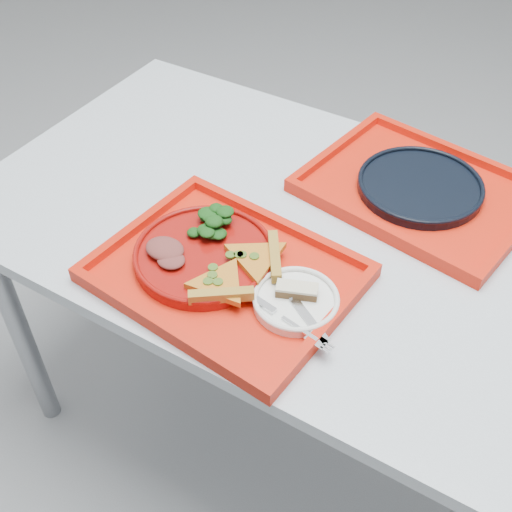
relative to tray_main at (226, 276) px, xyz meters
name	(u,v)px	position (x,y,z in m)	size (l,w,h in m)	color
ground	(327,442)	(0.17, 0.21, -0.76)	(10.00, 10.00, 0.00)	gray
table	(352,270)	(0.17, 0.21, -0.08)	(1.60, 0.80, 0.75)	#A6AEBA
tray_main	(226,276)	(0.00, 0.00, 0.00)	(0.45, 0.35, 0.01)	red
tray_far	(419,192)	(0.21, 0.42, 0.00)	(0.45, 0.35, 0.01)	red
dinner_plate	(204,256)	(-0.05, 0.01, 0.02)	(0.26, 0.26, 0.02)	maroon
side_plate	(296,302)	(0.14, 0.00, 0.01)	(0.15, 0.15, 0.01)	white
navy_plate	(420,187)	(0.21, 0.42, 0.01)	(0.26, 0.26, 0.02)	black
pizza_slice_a	(220,282)	(0.02, -0.04, 0.03)	(0.13, 0.11, 0.02)	gold
pizza_slice_b	(256,257)	(0.04, 0.04, 0.03)	(0.13, 0.12, 0.02)	gold
salad_heap	(216,224)	(-0.07, 0.07, 0.04)	(0.08, 0.08, 0.04)	black
meat_portion	(165,249)	(-0.11, -0.03, 0.04)	(0.08, 0.06, 0.02)	brown
dessert_bar	(297,290)	(0.14, 0.01, 0.03)	(0.08, 0.05, 0.02)	#4E341A
knife	(298,304)	(0.15, -0.01, 0.02)	(0.18, 0.02, 0.01)	silver
fork	(281,316)	(0.14, -0.05, 0.02)	(0.18, 0.02, 0.01)	silver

